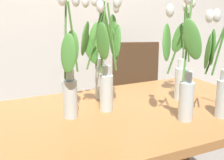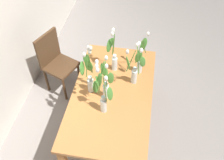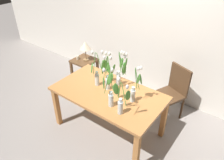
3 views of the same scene
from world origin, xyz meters
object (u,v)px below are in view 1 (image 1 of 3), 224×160
tulip_vase_1 (224,74)px  tulip_vase_2 (105,56)px  dining_chair (137,91)px  tulip_vase_4 (103,63)px  dining_table (122,129)px  tulip_vase_3 (184,79)px  tulip_vase_5 (70,79)px  tulip_vase_0 (182,65)px

tulip_vase_1 → tulip_vase_2: 0.63m
dining_chair → tulip_vase_4: bearing=-129.8°
dining_table → tulip_vase_3: bearing=-48.3°
tulip_vase_3 → dining_chair: 1.29m
tulip_vase_1 → tulip_vase_4: bearing=143.9°
tulip_vase_2 → tulip_vase_1: bearing=-55.8°
tulip_vase_2 → dining_chair: 1.00m
dining_table → dining_chair: bearing=55.3°
tulip_vase_3 → dining_chair: bearing=68.8°
dining_chair → tulip_vase_5: bearing=-135.5°
dining_table → tulip_vase_3: 0.41m
tulip_vase_3 → dining_chair: size_ratio=0.62×
dining_table → tulip_vase_4: tulip_vase_4 is taller
dining_table → dining_chair: dining_chair is taller
tulip_vase_1 → tulip_vase_5: tulip_vase_5 is taller
dining_table → tulip_vase_5: tulip_vase_5 is taller
tulip_vase_2 → dining_chair: (0.60, 0.66, -0.45)m
dining_table → tulip_vase_5: size_ratio=2.79×
tulip_vase_2 → tulip_vase_3: bearing=-71.5°
tulip_vase_0 → tulip_vase_1: 0.32m
tulip_vase_2 → dining_chair: bearing=47.4°
tulip_vase_0 → dining_chair: bearing=75.0°
tulip_vase_2 → tulip_vase_5: size_ratio=1.02×
tulip_vase_0 → tulip_vase_5: tulip_vase_5 is taller
tulip_vase_4 → dining_chair: (0.70, 0.84, -0.46)m
tulip_vase_3 → tulip_vase_5: tulip_vase_3 is taller
dining_table → tulip_vase_2: bearing=82.7°
tulip_vase_0 → dining_chair: (0.23, 0.86, -0.41)m
dining_table → tulip_vase_2: 0.42m
dining_chair → tulip_vase_1: bearing=-101.8°
dining_table → tulip_vase_1: size_ratio=3.11×
dining_table → tulip_vase_4: 0.35m
tulip_vase_1 → tulip_vase_2: size_ratio=0.88×
tulip_vase_2 → tulip_vase_5: 0.35m
tulip_vase_1 → tulip_vase_3: (-0.19, 0.04, -0.01)m
tulip_vase_2 → tulip_vase_3: size_ratio=1.01×
tulip_vase_3 → tulip_vase_4: bearing=132.2°
tulip_vase_0 → tulip_vase_4: bearing=177.9°
tulip_vase_0 → tulip_vase_4: (-0.47, 0.02, 0.05)m
tulip_vase_1 → tulip_vase_3: bearing=167.3°
tulip_vase_4 → tulip_vase_5: tulip_vase_5 is taller
tulip_vase_1 → dining_chair: 1.28m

